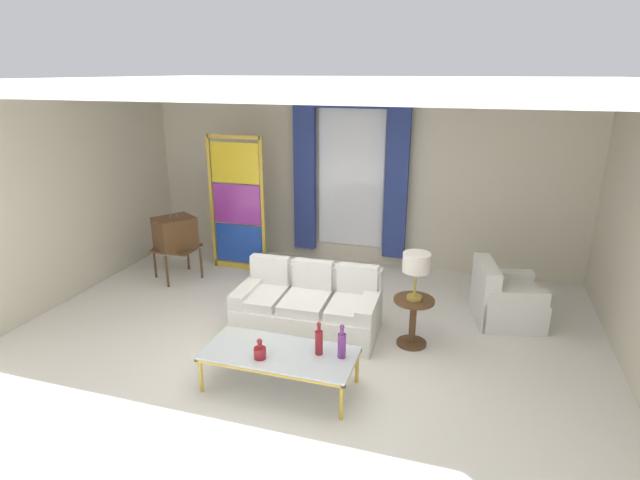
% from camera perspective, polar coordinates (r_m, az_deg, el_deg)
% --- Properties ---
extents(ground_plane, '(16.00, 16.00, 0.00)m').
position_cam_1_polar(ground_plane, '(6.25, -2.50, -11.71)').
color(ground_plane, white).
extents(wall_rear, '(8.00, 0.12, 3.00)m').
position_cam_1_polar(wall_rear, '(8.50, 4.35, 7.29)').
color(wall_rear, beige).
rests_on(wall_rear, ground).
extents(wall_left, '(0.12, 7.00, 3.00)m').
position_cam_1_polar(wall_left, '(8.08, -26.43, 4.82)').
color(wall_left, beige).
rests_on(wall_left, ground).
extents(ceiling_slab, '(8.00, 7.60, 0.04)m').
position_cam_1_polar(ceiling_slab, '(6.16, -0.29, 17.35)').
color(ceiling_slab, white).
extents(curtained_window, '(2.00, 0.17, 2.70)m').
position_cam_1_polar(curtained_window, '(8.33, 3.39, 8.76)').
color(curtained_window, white).
rests_on(curtained_window, ground).
extents(couch_white_long, '(1.78, 0.97, 0.86)m').
position_cam_1_polar(couch_white_long, '(6.48, -1.21, -7.46)').
color(couch_white_long, white).
rests_on(couch_white_long, ground).
extents(coffee_table, '(1.56, 0.71, 0.41)m').
position_cam_1_polar(coffee_table, '(5.34, -4.54, -12.68)').
color(coffee_table, silver).
rests_on(coffee_table, ground).
extents(bottle_blue_decanter, '(0.12, 0.12, 0.21)m').
position_cam_1_polar(bottle_blue_decanter, '(5.22, -6.74, -12.31)').
color(bottle_blue_decanter, maroon).
rests_on(bottle_blue_decanter, coffee_table).
extents(bottle_crystal_tall, '(0.08, 0.08, 0.36)m').
position_cam_1_polar(bottle_crystal_tall, '(5.16, 2.46, -11.55)').
color(bottle_crystal_tall, '#753384').
rests_on(bottle_crystal_tall, coffee_table).
extents(bottle_amber_squat, '(0.08, 0.08, 0.36)m').
position_cam_1_polar(bottle_amber_squat, '(5.21, -0.12, -11.25)').
color(bottle_amber_squat, maroon).
rests_on(bottle_amber_squat, coffee_table).
extents(vintage_tv, '(0.75, 0.77, 1.35)m').
position_cam_1_polar(vintage_tv, '(8.20, -15.91, 0.64)').
color(vintage_tv, brown).
rests_on(vintage_tv, ground).
extents(armchair_white, '(0.97, 0.95, 0.80)m').
position_cam_1_polar(armchair_white, '(7.10, 19.85, -6.39)').
color(armchair_white, white).
rests_on(armchair_white, ground).
extents(stained_glass_divider, '(0.95, 0.05, 2.20)m').
position_cam_1_polar(stained_glass_divider, '(8.29, -9.26, 3.68)').
color(stained_glass_divider, gold).
rests_on(stained_glass_divider, ground).
extents(peacock_figurine, '(0.44, 0.60, 0.50)m').
position_cam_1_polar(peacock_figurine, '(7.98, -6.74, -3.14)').
color(peacock_figurine, beige).
rests_on(peacock_figurine, ground).
extents(round_side_table, '(0.48, 0.48, 0.59)m').
position_cam_1_polar(round_side_table, '(6.20, 10.37, -8.53)').
color(round_side_table, brown).
rests_on(round_side_table, ground).
extents(table_lamp_brass, '(0.32, 0.32, 0.57)m').
position_cam_1_polar(table_lamp_brass, '(5.93, 10.74, -2.72)').
color(table_lamp_brass, '#B29338').
rests_on(table_lamp_brass, round_side_table).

